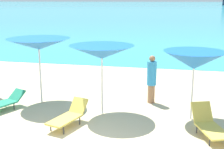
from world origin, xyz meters
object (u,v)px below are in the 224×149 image
object	(u,v)px
lounge_chair_0	(3,102)
beachgoer_0	(152,78)
umbrella_3	(102,52)
umbrella_2	(39,44)
lounge_chair_2	(209,124)
lounge_chair_3	(69,115)
umbrella_4	(194,60)

from	to	relation	value
lounge_chair_0	beachgoer_0	size ratio (longest dim) A/B	0.96
umbrella_3	beachgoer_0	distance (m)	2.30
umbrella_2	lounge_chair_0	distance (m)	2.27
lounge_chair_2	lounge_chair_3	distance (m)	3.91
umbrella_4	beachgoer_0	distance (m)	2.09
umbrella_2	umbrella_3	bearing A→B (deg)	-14.93
umbrella_4	beachgoer_0	xyz separation A→B (m)	(-1.34, 1.29, -0.94)
lounge_chair_2	lounge_chair_3	size ratio (longest dim) A/B	1.04
umbrella_4	umbrella_2	bearing A→B (deg)	174.47
umbrella_2	lounge_chair_2	size ratio (longest dim) A/B	1.50
umbrella_2	lounge_chair_3	distance (m)	3.06
beachgoer_0	umbrella_2	bearing A→B (deg)	23.39
lounge_chair_0	lounge_chair_3	xyz separation A→B (m)	(2.57, -0.78, 0.05)
umbrella_4	lounge_chair_2	size ratio (longest dim) A/B	1.33
umbrella_2	lounge_chair_3	xyz separation A→B (m)	(1.70, -1.83, -1.77)
umbrella_2	lounge_chair_2	distance (m)	6.10
lounge_chair_2	beachgoer_0	distance (m)	3.08
umbrella_3	lounge_chair_3	world-z (taller)	umbrella_3
umbrella_4	beachgoer_0	bearing A→B (deg)	136.16
lounge_chair_0	lounge_chair_3	size ratio (longest dim) A/B	1.07
umbrella_4	lounge_chair_0	distance (m)	6.26
umbrella_3	umbrella_4	bearing A→B (deg)	2.85
umbrella_4	lounge_chair_3	world-z (taller)	umbrella_4
umbrella_4	lounge_chair_2	xyz separation A→B (m)	(0.44, -1.16, -1.51)
lounge_chair_0	umbrella_3	bearing A→B (deg)	30.70
lounge_chair_0	lounge_chair_2	distance (m)	6.51
lounge_chair_3	beachgoer_0	size ratio (longest dim) A/B	0.90
umbrella_2	beachgoer_0	world-z (taller)	umbrella_2
lounge_chair_0	beachgoer_0	world-z (taller)	beachgoer_0
umbrella_4	lounge_chair_2	distance (m)	1.95
umbrella_3	umbrella_4	world-z (taller)	umbrella_3
umbrella_3	lounge_chair_2	distance (m)	3.76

